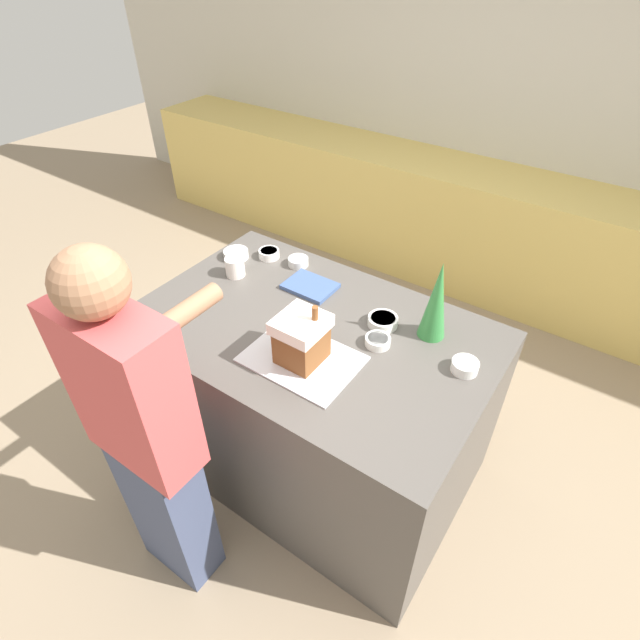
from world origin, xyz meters
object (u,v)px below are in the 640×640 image
Objects in this scene: candy_bowl_far_left at (378,341)px; cookbook at (310,286)px; decorative_tree at (437,301)px; person at (147,440)px; candy_bowl_far_right at (383,321)px; candy_bowl_behind_tray at (298,261)px; candy_bowl_beside_tree at (465,366)px; candy_bowl_near_tray_right at (269,253)px; baking_tray at (302,359)px; gingerbread_house at (301,338)px; mug at (235,267)px; candy_bowl_near_tray_left at (236,254)px.

candy_bowl_far_left is 0.49m from cookbook.
decorative_tree is 1.21m from person.
candy_bowl_far_right is (-0.20, -0.06, -0.15)m from decorative_tree.
candy_bowl_behind_tray is 0.96× the size of candy_bowl_beside_tree.
candy_bowl_near_tray_right is 0.35m from cookbook.
candy_bowl_far_right is (-0.05, 0.12, 0.00)m from candy_bowl_far_left.
baking_tray is 0.11m from gingerbread_house.
candy_bowl_far_right is 1.37× the size of mug.
candy_bowl_beside_tree is 1.16m from candy_bowl_near_tray_right.
candy_bowl_behind_tray reaches higher than cookbook.
person is at bearing -89.83° from cookbook.
baking_tray is 3.50× the size of candy_bowl_near_tray_left.
candy_bowl_behind_tray is 0.80× the size of candy_bowl_near_tray_left.
candy_bowl_near_tray_right is (-0.75, 0.15, 0.00)m from candy_bowl_far_right.
candy_bowl_behind_tray is at bearing 98.44° from person.
baking_tray is 3.40× the size of candy_bowl_far_right.
person reaches higher than candy_bowl_beside_tree.
candy_bowl_far_right is at bearing 67.41° from gingerbread_house.
candy_bowl_far_left is at bearing -25.26° from candy_bowl_behind_tray.
gingerbread_house reaches higher than candy_bowl_near_tray_right.
mug is at bearing 176.57° from candy_bowl_far_left.
candy_bowl_near_tray_right is at bearing 106.92° from person.
candy_bowl_near_tray_right reaches higher than candy_bowl_far_left.
baking_tray is at bearing -58.14° from cookbook.
person is at bearing -81.56° from candy_bowl_behind_tray.
decorative_tree is 0.80m from candy_bowl_behind_tray.
candy_bowl_near_tray_left is at bearing 131.34° from mug.
decorative_tree is 2.80× the size of candy_bowl_near_tray_left.
candy_bowl_near_tray_right reaches higher than candy_bowl_far_right.
candy_bowl_near_tray_left is at bearing 115.23° from person.
decorative_tree is at bearing 50.83° from gingerbread_house.
candy_bowl_far_left is (0.20, 0.25, 0.02)m from baking_tray.
candy_bowl_far_right is at bearing -3.04° from candy_bowl_near_tray_left.
person is at bearing -64.77° from candy_bowl_near_tray_left.
candy_bowl_far_right is 0.08× the size of person.
candy_bowl_beside_tree is at bearing 29.25° from gingerbread_house.
candy_bowl_near_tray_left is at bearing 150.04° from gingerbread_house.
candy_bowl_beside_tree is 1.17m from mug.
decorative_tree is 3.49× the size of candy_bowl_behind_tray.
candy_bowl_behind_tray is 0.21m from cookbook.
mug is at bearing -48.66° from candy_bowl_near_tray_left.
candy_bowl_far_left is at bearing -69.72° from candy_bowl_far_right.
baking_tray is at bearing -29.97° from candy_bowl_near_tray_left.
mug is at bearing -179.52° from candy_bowl_beside_tree.
decorative_tree is 0.28m from candy_bowl_far_left.
candy_bowl_behind_tray reaches higher than candy_bowl_far_left.
candy_bowl_far_left is at bearing 61.18° from person.
candy_bowl_behind_tray is 0.44× the size of cookbook.
decorative_tree is at bearing 16.71° from candy_bowl_far_right.
candy_bowl_near_tray_right is at bearing 161.21° from candy_bowl_far_left.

